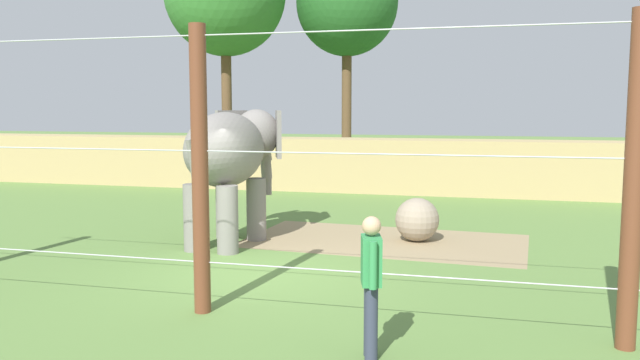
{
  "coord_description": "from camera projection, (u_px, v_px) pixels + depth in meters",
  "views": [
    {
      "loc": [
        3.81,
        -10.48,
        2.89
      ],
      "look_at": [
        0.42,
        2.46,
        1.4
      ],
      "focal_mm": 36.14,
      "sensor_mm": 36.0,
      "label": 1
    }
  ],
  "objects": [
    {
      "name": "ground_plane",
      "position": [
        262.0,
        273.0,
        11.36
      ],
      "size": [
        120.0,
        120.0,
        0.0
      ],
      "primitive_type": "plane",
      "color": "#5B7F3D"
    },
    {
      "name": "dirt_patch",
      "position": [
        385.0,
        241.0,
        14.12
      ],
      "size": [
        6.22,
        3.72,
        0.01
      ],
      "primitive_type": "cube",
      "rotation": [
        0.0,
        0.0,
        -0.07
      ],
      "color": "#937F5B",
      "rests_on": "ground"
    },
    {
      "name": "embankment_wall",
      "position": [
        376.0,
        165.0,
        22.51
      ],
      "size": [
        36.0,
        1.8,
        1.84
      ],
      "primitive_type": "cube",
      "color": "tan",
      "rests_on": "ground"
    },
    {
      "name": "elephant",
      "position": [
        232.0,
        155.0,
        13.76
      ],
      "size": [
        1.66,
        3.88,
        2.87
      ],
      "color": "gray",
      "rests_on": "ground"
    },
    {
      "name": "enrichment_ball",
      "position": [
        417.0,
        220.0,
        14.03
      ],
      "size": [
        0.96,
        0.96,
        0.96
      ],
      "primitive_type": "sphere",
      "color": "gray",
      "rests_on": "ground"
    },
    {
      "name": "cable_fence",
      "position": [
        203.0,
        171.0,
        8.95
      ],
      "size": [
        11.96,
        0.24,
        4.04
      ],
      "color": "brown",
      "rests_on": "ground"
    },
    {
      "name": "zookeeper",
      "position": [
        371.0,
        280.0,
        7.39
      ],
      "size": [
        0.31,
        0.57,
        1.67
      ],
      "color": "#33384C",
      "rests_on": "ground"
    },
    {
      "name": "tree_left_of_centre",
      "position": [
        347.0,
        3.0,
        28.59
      ],
      "size": [
        4.52,
        4.52,
        9.96
      ],
      "color": "brown",
      "rests_on": "ground"
    }
  ]
}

